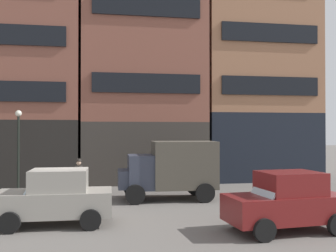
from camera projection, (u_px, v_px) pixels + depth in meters
name	position (u px, v px, depth m)	size (l,w,h in m)	color
ground_plane	(65.00, 217.00, 13.62)	(120.00, 120.00, 0.00)	#605B56
building_center_left	(16.00, 73.00, 23.49)	(8.42, 6.99, 13.28)	black
building_center_right	(142.00, 79.00, 24.76)	(7.81, 6.99, 12.81)	#38332D
building_far_right	(250.00, 48.00, 25.99)	(7.68, 6.99, 17.36)	black
delivery_truck_near	(171.00, 168.00, 17.15)	(4.37, 2.17, 2.62)	#333847
sedan_dark	(287.00, 202.00, 11.74)	(3.84, 2.15, 1.83)	maroon
sedan_light	(56.00, 197.00, 12.48)	(3.71, 1.89, 1.83)	gray
pedestrian_officer	(79.00, 176.00, 17.71)	(0.38, 0.38, 1.79)	#38332D
streetlamp_curbside	(18.00, 139.00, 19.00)	(0.32, 0.32, 4.12)	black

